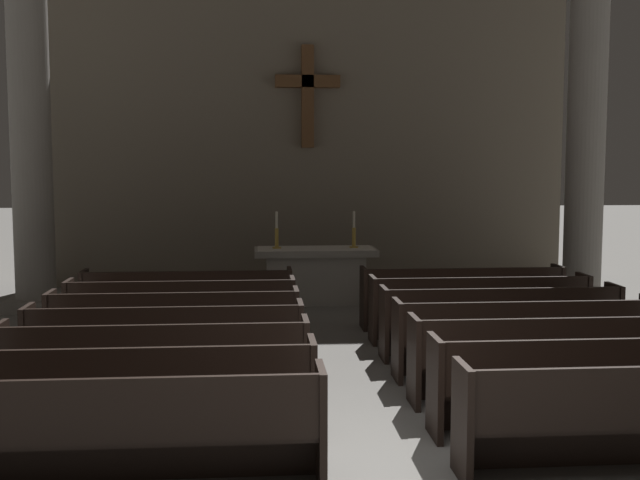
{
  "coord_description": "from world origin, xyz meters",
  "views": [
    {
      "loc": [
        -1.06,
        -5.98,
        2.53
      ],
      "look_at": [
        0.0,
        7.02,
        1.25
      ],
      "focal_mm": 43.9,
      "sensor_mm": 36.0,
      "label": 1
    }
  ],
  "objects_px": {
    "pew_left_row_1": "(123,431)",
    "pew_right_row_4": "(526,338)",
    "pew_left_row_2": "(141,395)",
    "pew_right_row_2": "(596,384)",
    "pew_left_row_3": "(155,367)",
    "candlestick_left": "(277,237)",
    "pew_right_row_3": "(557,358)",
    "pew_right_row_5": "(500,322)",
    "column_left_second": "(30,125)",
    "pew_right_row_7": "(462,297)",
    "pew_left_row_4": "(166,345)",
    "pew_left_row_6": "(182,313)",
    "candlestick_right": "(354,236)",
    "pew_right_row_6": "(479,308)",
    "pew_left_row_5": "(175,327)",
    "pew_left_row_7": "(188,301)",
    "altar": "(315,274)",
    "column_right_second": "(586,128)"
  },
  "relations": [
    {
      "from": "pew_left_row_1",
      "to": "pew_right_row_4",
      "type": "distance_m",
      "value": 5.1
    },
    {
      "from": "pew_left_row_2",
      "to": "pew_right_row_2",
      "type": "relative_size",
      "value": 1.0
    },
    {
      "from": "pew_left_row_3",
      "to": "candlestick_left",
      "type": "height_order",
      "value": "candlestick_left"
    },
    {
      "from": "pew_right_row_3",
      "to": "pew_right_row_5",
      "type": "xyz_separation_m",
      "value": [
        0.0,
        1.93,
        0.0
      ]
    },
    {
      "from": "pew_right_row_4",
      "to": "column_left_second",
      "type": "xyz_separation_m",
      "value": [
        -6.99,
        4.96,
        2.7
      ]
    },
    {
      "from": "pew_left_row_2",
      "to": "pew_right_row_7",
      "type": "height_order",
      "value": "same"
    },
    {
      "from": "pew_left_row_3",
      "to": "pew_left_row_4",
      "type": "height_order",
      "value": "same"
    },
    {
      "from": "pew_right_row_4",
      "to": "column_left_second",
      "type": "distance_m",
      "value": 8.98
    },
    {
      "from": "pew_left_row_4",
      "to": "pew_right_row_7",
      "type": "height_order",
      "value": "same"
    },
    {
      "from": "pew_right_row_5",
      "to": "candlestick_left",
      "type": "bearing_deg",
      "value": 123.59
    },
    {
      "from": "pew_left_row_6",
      "to": "pew_right_row_7",
      "type": "height_order",
      "value": "same"
    },
    {
      "from": "pew_right_row_3",
      "to": "pew_right_row_2",
      "type": "bearing_deg",
      "value": -90.0
    },
    {
      "from": "column_left_second",
      "to": "candlestick_right",
      "type": "relative_size",
      "value": 9.84
    },
    {
      "from": "pew_left_row_4",
      "to": "pew_left_row_6",
      "type": "bearing_deg",
      "value": 90.0
    },
    {
      "from": "pew_right_row_4",
      "to": "pew_right_row_5",
      "type": "height_order",
      "value": "same"
    },
    {
      "from": "pew_left_row_3",
      "to": "pew_right_row_7",
      "type": "relative_size",
      "value": 1.0
    },
    {
      "from": "pew_right_row_6",
      "to": "candlestick_right",
      "type": "distance_m",
      "value": 3.62
    },
    {
      "from": "pew_left_row_6",
      "to": "column_left_second",
      "type": "xyz_separation_m",
      "value": [
        -2.79,
        3.03,
        2.7
      ]
    },
    {
      "from": "pew_left_row_1",
      "to": "pew_left_row_5",
      "type": "relative_size",
      "value": 1.0
    },
    {
      "from": "pew_left_row_7",
      "to": "pew_right_row_6",
      "type": "relative_size",
      "value": 1.0
    },
    {
      "from": "altar",
      "to": "pew_right_row_2",
      "type": "bearing_deg",
      "value": -73.54
    },
    {
      "from": "pew_left_row_1",
      "to": "pew_left_row_3",
      "type": "bearing_deg",
      "value": 90.0
    },
    {
      "from": "pew_left_row_3",
      "to": "column_right_second",
      "type": "distance_m",
      "value": 9.55
    },
    {
      "from": "pew_left_row_5",
      "to": "pew_right_row_2",
      "type": "xyz_separation_m",
      "value": [
        4.2,
        -2.89,
        0.0
      ]
    },
    {
      "from": "pew_left_row_1",
      "to": "column_right_second",
      "type": "xyz_separation_m",
      "value": [
        6.99,
        7.85,
        2.7
      ]
    },
    {
      "from": "pew_right_row_7",
      "to": "pew_right_row_6",
      "type": "bearing_deg",
      "value": -90.0
    },
    {
      "from": "pew_left_row_2",
      "to": "pew_left_row_6",
      "type": "xyz_separation_m",
      "value": [
        0.0,
        3.86,
        0.0
      ]
    },
    {
      "from": "pew_right_row_5",
      "to": "pew_left_row_3",
      "type": "bearing_deg",
      "value": -155.34
    },
    {
      "from": "pew_right_row_7",
      "to": "candlestick_right",
      "type": "distance_m",
      "value": 2.78
    },
    {
      "from": "pew_left_row_5",
      "to": "candlestick_left",
      "type": "xyz_separation_m",
      "value": [
        1.4,
        4.21,
        0.74
      ]
    },
    {
      "from": "pew_right_row_6",
      "to": "pew_left_row_6",
      "type": "bearing_deg",
      "value": 180.0
    },
    {
      "from": "pew_left_row_4",
      "to": "candlestick_left",
      "type": "relative_size",
      "value": 4.71
    },
    {
      "from": "column_right_second",
      "to": "candlestick_left",
      "type": "height_order",
      "value": "column_right_second"
    },
    {
      "from": "pew_left_row_1",
      "to": "pew_right_row_2",
      "type": "height_order",
      "value": "same"
    },
    {
      "from": "pew_left_row_1",
      "to": "pew_left_row_2",
      "type": "bearing_deg",
      "value": 90.0
    },
    {
      "from": "pew_left_row_5",
      "to": "pew_right_row_2",
      "type": "bearing_deg",
      "value": -34.55
    },
    {
      "from": "candlestick_right",
      "to": "column_left_second",
      "type": "bearing_deg",
      "value": -177.71
    },
    {
      "from": "pew_left_row_2",
      "to": "pew_right_row_4",
      "type": "bearing_deg",
      "value": 24.66
    },
    {
      "from": "pew_left_row_7",
      "to": "column_right_second",
      "type": "xyz_separation_m",
      "value": [
        6.99,
        2.06,
        2.7
      ]
    },
    {
      "from": "pew_left_row_7",
      "to": "candlestick_left",
      "type": "relative_size",
      "value": 4.71
    },
    {
      "from": "pew_left_row_6",
      "to": "pew_right_row_4",
      "type": "bearing_deg",
      "value": -24.66
    },
    {
      "from": "candlestick_right",
      "to": "column_right_second",
      "type": "bearing_deg",
      "value": -3.05
    },
    {
      "from": "pew_left_row_1",
      "to": "column_right_second",
      "type": "relative_size",
      "value": 0.48
    },
    {
      "from": "altar",
      "to": "candlestick_left",
      "type": "distance_m",
      "value": 0.98
    },
    {
      "from": "pew_right_row_3",
      "to": "pew_right_row_7",
      "type": "distance_m",
      "value": 3.86
    },
    {
      "from": "pew_left_row_2",
      "to": "candlestick_left",
      "type": "height_order",
      "value": "candlestick_left"
    },
    {
      "from": "pew_left_row_7",
      "to": "pew_left_row_3",
      "type": "bearing_deg",
      "value": -90.0
    },
    {
      "from": "pew_left_row_4",
      "to": "pew_right_row_4",
      "type": "bearing_deg",
      "value": 0.0
    },
    {
      "from": "pew_left_row_1",
      "to": "column_left_second",
      "type": "distance_m",
      "value": 8.76
    },
    {
      "from": "pew_left_row_1",
      "to": "pew_left_row_7",
      "type": "bearing_deg",
      "value": 90.0
    }
  ]
}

